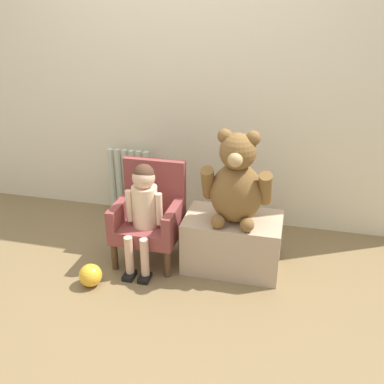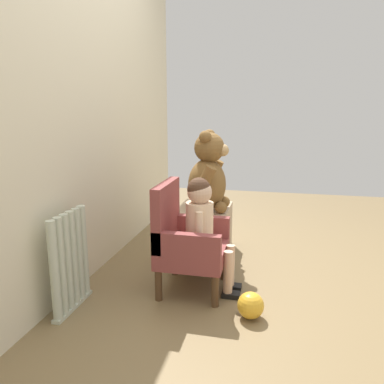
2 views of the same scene
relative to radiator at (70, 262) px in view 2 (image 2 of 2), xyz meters
name	(u,v)px [view 2 (image 2 of 2)]	position (x,y,z in m)	size (l,w,h in m)	color
ground_plane	(273,293)	(0.43, -1.14, -0.28)	(6.00, 6.00, 0.00)	brown
back_wall	(78,98)	(0.43, 0.13, 0.92)	(3.80, 0.05, 2.40)	beige
radiator	(70,262)	(0.00, 0.00, 0.00)	(0.37, 0.05, 0.57)	beige
child_armchair	(186,239)	(0.38, -0.58, 0.05)	(0.44, 0.41, 0.69)	brown
child_figure	(203,219)	(0.38, -0.70, 0.19)	(0.25, 0.35, 0.73)	beige
low_bench	(202,232)	(0.96, -0.58, -0.10)	(0.64, 0.40, 0.37)	tan
large_teddy_bear	(208,175)	(0.98, -0.62, 0.35)	(0.44, 0.31, 0.61)	brown
toy_ball	(251,305)	(0.12, -1.02, -0.21)	(0.15, 0.15, 0.15)	gold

